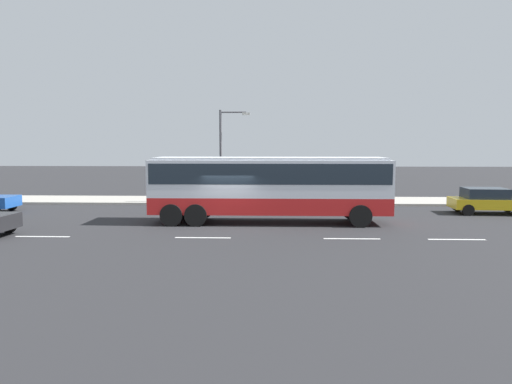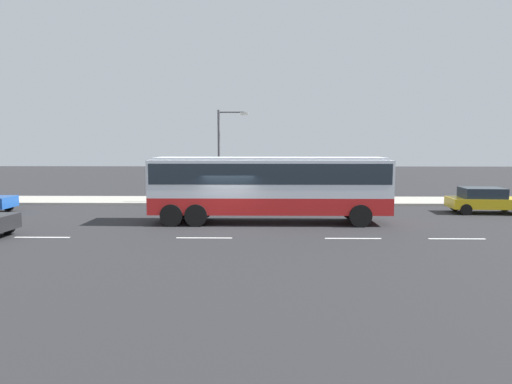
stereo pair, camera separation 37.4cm
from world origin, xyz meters
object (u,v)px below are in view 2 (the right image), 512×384
object	(u,v)px
coach_bus	(269,182)
car_yellow_taxi	(485,200)
street_lamp	(223,149)
pedestrian_near_curb	(313,188)

from	to	relation	value
coach_bus	car_yellow_taxi	distance (m)	13.08
car_yellow_taxi	street_lamp	distance (m)	16.20
coach_bus	car_yellow_taxi	size ratio (longest dim) A/B	2.82
coach_bus	pedestrian_near_curb	world-z (taller)	coach_bus
coach_bus	car_yellow_taxi	bearing A→B (deg)	15.43
car_yellow_taxi	street_lamp	xyz separation A→B (m)	(-15.55, 3.45, 2.93)
pedestrian_near_curb	street_lamp	size ratio (longest dim) A/B	0.27
car_yellow_taxi	pedestrian_near_curb	world-z (taller)	pedestrian_near_curb
car_yellow_taxi	street_lamp	size ratio (longest dim) A/B	0.70
coach_bus	street_lamp	bearing A→B (deg)	113.63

